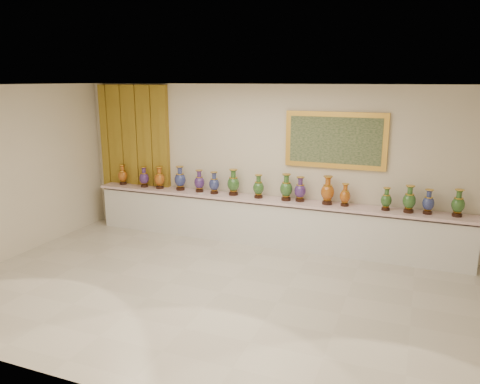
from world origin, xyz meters
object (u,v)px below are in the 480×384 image
object	(u,v)px
vase_0	(123,175)
vase_2	(160,179)
counter	(268,222)
vase_1	(144,178)

from	to	relation	value
vase_0	vase_2	size ratio (longest dim) A/B	0.95
counter	vase_1	bearing A→B (deg)	-179.49
counter	vase_0	xyz separation A→B (m)	(-3.27, 0.02, 0.65)
counter	vase_2	world-z (taller)	vase_2
counter	vase_2	distance (m)	2.43
counter	vase_0	bearing A→B (deg)	179.64
counter	vase_1	distance (m)	2.79
vase_0	vase_2	xyz separation A→B (m)	(0.93, -0.04, 0.01)
vase_0	vase_1	bearing A→B (deg)	-4.55
counter	vase_2	size ratio (longest dim) A/B	16.13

